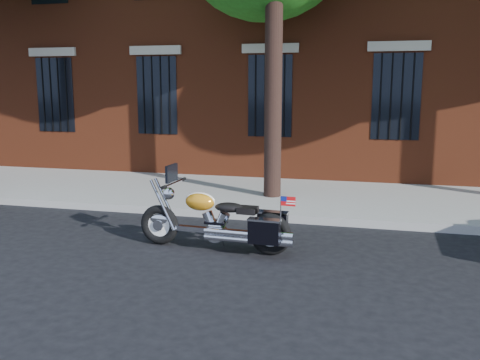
# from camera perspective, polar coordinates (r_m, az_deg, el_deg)

# --- Properties ---
(ground) EXTENTS (120.00, 120.00, 0.00)m
(ground) POSITION_cam_1_polar(r_m,az_deg,el_deg) (8.81, -3.44, -6.24)
(ground) COLOR black
(ground) RESTS_ON ground
(curb) EXTENTS (40.00, 0.16, 0.15)m
(curb) POSITION_cam_1_polar(r_m,az_deg,el_deg) (10.07, -1.03, -3.69)
(curb) COLOR gray
(curb) RESTS_ON ground
(sidewalk) EXTENTS (40.00, 3.60, 0.15)m
(sidewalk) POSITION_cam_1_polar(r_m,az_deg,el_deg) (11.84, 1.40, -1.58)
(sidewalk) COLOR gray
(sidewalk) RESTS_ON ground
(motorcycle) EXTENTS (2.51, 0.78, 1.28)m
(motorcycle) POSITION_cam_1_polar(r_m,az_deg,el_deg) (8.06, -2.05, -4.59)
(motorcycle) COLOR black
(motorcycle) RESTS_ON ground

